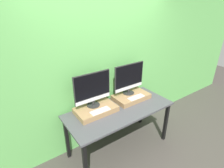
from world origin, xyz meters
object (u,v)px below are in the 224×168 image
at_px(monitor_left, 93,89).
at_px(monitor_right, 129,78).
at_px(keyboard_left, 100,111).
at_px(keyboard_right, 136,97).

height_order(monitor_left, monitor_right, same).
bearing_deg(keyboard_left, monitor_left, 90.00).
relative_size(monitor_left, keyboard_right, 1.97).
height_order(monitor_left, keyboard_left, monitor_left).
bearing_deg(keyboard_left, keyboard_right, 0.00).
height_order(keyboard_left, keyboard_right, same).
relative_size(monitor_left, monitor_right, 1.00).
distance_m(keyboard_left, monitor_right, 0.78).
xyz_separation_m(monitor_left, keyboard_right, (0.70, -0.20, -0.28)).
bearing_deg(keyboard_right, monitor_right, 90.00).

